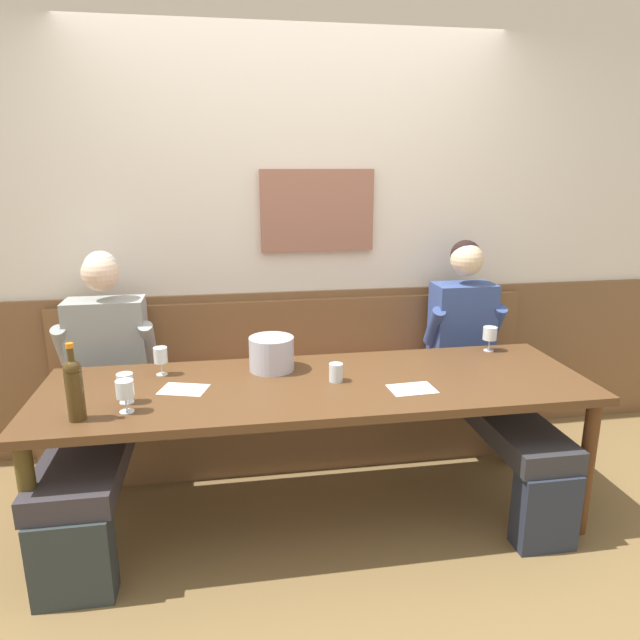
% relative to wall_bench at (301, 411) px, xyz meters
% --- Properties ---
extents(ground_plane, '(6.80, 6.80, 0.02)m').
position_rel_wall_bench_xyz_m(ground_plane, '(0.00, -0.83, -0.29)').
color(ground_plane, brown).
rests_on(ground_plane, ground).
extents(room_wall_back, '(6.80, 0.12, 2.80)m').
position_rel_wall_bench_xyz_m(room_wall_back, '(0.00, 0.26, 1.12)').
color(room_wall_back, silver).
rests_on(room_wall_back, ground).
extents(wood_wainscot_panel, '(6.80, 0.03, 0.98)m').
position_rel_wall_bench_xyz_m(wood_wainscot_panel, '(0.00, 0.21, 0.21)').
color(wood_wainscot_panel, brown).
rests_on(wood_wainscot_panel, ground).
extents(wall_bench, '(2.91, 0.42, 0.94)m').
position_rel_wall_bench_xyz_m(wall_bench, '(0.00, 0.00, 0.00)').
color(wall_bench, brown).
rests_on(wall_bench, ground).
extents(dining_table, '(2.61, 0.82, 0.73)m').
position_rel_wall_bench_xyz_m(dining_table, '(0.00, -0.67, 0.38)').
color(dining_table, '#52341C').
rests_on(dining_table, ground).
extents(person_left_seat, '(0.53, 1.24, 1.29)m').
position_rel_wall_bench_xyz_m(person_left_seat, '(-1.08, -0.36, 0.34)').
color(person_left_seat, '#2A3233').
rests_on(person_left_seat, ground).
extents(person_right_seat, '(0.47, 1.25, 1.31)m').
position_rel_wall_bench_xyz_m(person_right_seat, '(1.00, -0.34, 0.36)').
color(person_right_seat, '#262D3B').
rests_on(person_right_seat, ground).
extents(ice_bucket, '(0.23, 0.23, 0.17)m').
position_rel_wall_bench_xyz_m(ice_bucket, '(-0.20, -0.45, 0.53)').
color(ice_bucket, '#B3B3C0').
rests_on(ice_bucket, dining_table).
extents(wine_bottle_amber_mid, '(0.07, 0.07, 0.33)m').
position_rel_wall_bench_xyz_m(wine_bottle_amber_mid, '(-1.04, -0.92, 0.59)').
color(wine_bottle_amber_mid, '#422F14').
rests_on(wine_bottle_amber_mid, dining_table).
extents(wine_glass_right_end, '(0.07, 0.07, 0.13)m').
position_rel_wall_bench_xyz_m(wine_glass_right_end, '(-0.87, -0.77, 0.54)').
color(wine_glass_right_end, silver).
rests_on(wine_glass_right_end, dining_table).
extents(wine_glass_mid_left, '(0.08, 0.08, 0.14)m').
position_rel_wall_bench_xyz_m(wine_glass_mid_left, '(1.02, -0.35, 0.54)').
color(wine_glass_mid_left, silver).
rests_on(wine_glass_mid_left, dining_table).
extents(wine_glass_near_bucket, '(0.07, 0.07, 0.14)m').
position_rel_wall_bench_xyz_m(wine_glass_near_bucket, '(-0.85, -0.87, 0.54)').
color(wine_glass_near_bucket, silver).
rests_on(wine_glass_near_bucket, dining_table).
extents(wine_glass_left_end, '(0.07, 0.07, 0.14)m').
position_rel_wall_bench_xyz_m(wine_glass_left_end, '(-0.75, -0.44, 0.54)').
color(wine_glass_left_end, silver).
rests_on(wine_glass_left_end, dining_table).
extents(water_tumbler_left, '(0.07, 0.07, 0.09)m').
position_rel_wall_bench_xyz_m(water_tumbler_left, '(0.09, -0.67, 0.49)').
color(water_tumbler_left, silver).
rests_on(water_tumbler_left, dining_table).
extents(tasting_sheet_left_guest, '(0.24, 0.21, 0.00)m').
position_rel_wall_bench_xyz_m(tasting_sheet_left_guest, '(-0.63, -0.66, 0.45)').
color(tasting_sheet_left_guest, white).
rests_on(tasting_sheet_left_guest, dining_table).
extents(tasting_sheet_right_guest, '(0.22, 0.16, 0.00)m').
position_rel_wall_bench_xyz_m(tasting_sheet_right_guest, '(0.42, -0.82, 0.45)').
color(tasting_sheet_right_guest, white).
rests_on(tasting_sheet_right_guest, dining_table).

